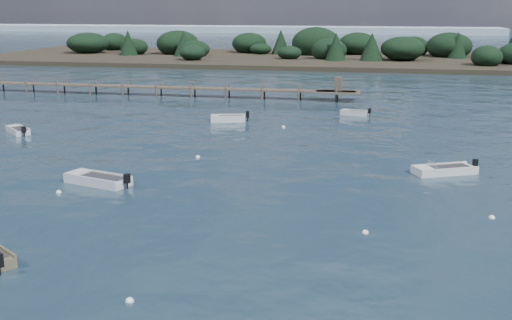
% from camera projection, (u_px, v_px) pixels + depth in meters
% --- Properties ---
extents(ground, '(400.00, 400.00, 0.00)m').
position_uv_depth(ground, '(315.00, 87.00, 85.01)').
color(ground, '#152632').
rests_on(ground, ground).
extents(tender_far_grey_b, '(3.04, 1.69, 1.02)m').
position_uv_depth(tender_far_grey_b, '(354.00, 114.00, 63.18)').
color(tender_far_grey_b, silver).
rests_on(tender_far_grey_b, ground).
extents(tender_far_grey, '(3.03, 2.86, 1.07)m').
position_uv_depth(tender_far_grey, '(18.00, 131.00, 54.31)').
color(tender_far_grey, silver).
rests_on(tender_far_grey, ground).
extents(tender_far_white, '(3.65, 1.98, 1.22)m').
position_uv_depth(tender_far_white, '(228.00, 120.00, 59.81)').
color(tender_far_white, silver).
rests_on(tender_far_white, ground).
extents(dinghy_mid_white_b, '(4.31, 3.15, 1.08)m').
position_uv_depth(dinghy_mid_white_b, '(444.00, 171.00, 41.32)').
color(dinghy_mid_white_b, silver).
rests_on(dinghy_mid_white_b, ground).
extents(dinghy_mid_grey, '(4.58, 2.70, 1.14)m').
position_uv_depth(dinghy_mid_grey, '(98.00, 181.00, 38.96)').
color(dinghy_mid_grey, silver).
rests_on(dinghy_mid_grey, ground).
extents(buoy_a, '(0.32, 0.32, 0.32)m').
position_uv_depth(buoy_a, '(130.00, 301.00, 23.48)').
color(buoy_a, white).
rests_on(buoy_a, ground).
extents(buoy_b, '(0.32, 0.32, 0.32)m').
position_uv_depth(buoy_b, '(365.00, 233.00, 30.54)').
color(buoy_b, white).
rests_on(buoy_b, ground).
extents(buoy_c, '(0.32, 0.32, 0.32)m').
position_uv_depth(buoy_c, '(59.00, 193.00, 37.10)').
color(buoy_c, white).
rests_on(buoy_c, ground).
extents(buoy_d, '(0.32, 0.32, 0.32)m').
position_uv_depth(buoy_d, '(492.00, 218.00, 32.69)').
color(buoy_d, white).
rests_on(buoy_d, ground).
extents(buoy_e, '(0.32, 0.32, 0.32)m').
position_uv_depth(buoy_e, '(284.00, 127.00, 57.00)').
color(buoy_e, white).
rests_on(buoy_e, ground).
extents(buoy_extra_a, '(0.32, 0.32, 0.32)m').
position_uv_depth(buoy_extra_a, '(198.00, 157.00, 45.71)').
color(buoy_extra_a, white).
rests_on(buoy_extra_a, ground).
extents(jetty, '(64.50, 3.20, 3.40)m').
position_uv_depth(jetty, '(125.00, 86.00, 77.72)').
color(jetty, brown).
rests_on(jetty, ground).
extents(far_headland, '(190.00, 40.00, 5.80)m').
position_uv_depth(far_headland, '(477.00, 53.00, 117.58)').
color(far_headland, black).
rests_on(far_headland, ground).
extents(distant_haze, '(280.00, 20.00, 2.40)m').
position_uv_depth(distant_haze, '(147.00, 31.00, 264.74)').
color(distant_haze, '#93A6B6').
rests_on(distant_haze, ground).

